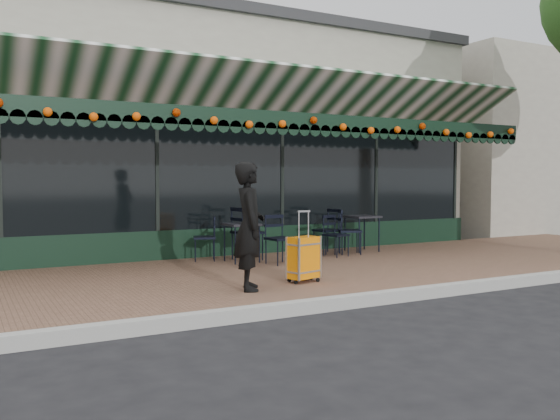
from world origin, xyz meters
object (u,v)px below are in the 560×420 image
woman (249,226)px  chair_a_left (327,231)px  cafe_table_b (242,227)px  chair_b_right (247,233)px  chair_a_right (350,231)px  cafe_table_a (362,219)px  chair_b_front (280,239)px  chair_b_left (205,238)px  suitcase (304,258)px  chair_a_front (336,235)px

woman → chair_a_left: bearing=-27.3°
cafe_table_b → chair_b_right: bearing=44.1°
chair_a_right → cafe_table_b: bearing=115.4°
cafe_table_a → chair_a_right: bearing=-153.5°
woman → chair_b_front: 2.29m
chair_b_left → chair_b_front: size_ratio=0.95×
cafe_table_b → chair_b_left: 0.69m
chair_b_right → suitcase: bearing=168.8°
chair_a_left → cafe_table_b: bearing=-89.3°
woman → chair_a_right: size_ratio=1.91×
cafe_table_b → chair_a_left: chair_a_left is taller
chair_a_right → chair_b_right: (-2.00, 0.16, 0.04)m
chair_a_right → chair_b_right: chair_b_right is taller
cafe_table_b → chair_b_left: size_ratio=0.84×
woman → chair_b_left: (0.48, 2.75, -0.41)m
chair_a_right → chair_b_left: 2.71m
woman → chair_a_right: (3.15, 2.31, -0.38)m
chair_a_right → chair_b_front: 1.83m
woman → chair_b_left: bearing=10.4°
suitcase → chair_a_right: (2.27, 2.15, 0.10)m
chair_b_front → chair_a_left: bearing=22.7°
chair_a_right → chair_a_left: bearing=76.4°
cafe_table_b → chair_a_front: size_ratio=0.86×
cafe_table_b → chair_a_front: 1.78m
cafe_table_b → woman: bearing=-112.7°
suitcase → woman: bearing=174.5°
woman → chair_b_right: woman is taller
chair_a_left → chair_b_left: 2.35m
chair_a_front → woman: bearing=-157.4°
cafe_table_a → chair_a_left: size_ratio=0.81×
chair_a_left → chair_b_front: chair_a_left is taller
cafe_table_a → chair_b_right: chair_b_right is taller
cafe_table_a → chair_b_front: size_ratio=0.84×
chair_b_front → cafe_table_b: bearing=123.1°
chair_b_right → cafe_table_b: bearing=129.6°
chair_b_left → chair_b_front: bearing=63.3°
cafe_table_b → chair_a_right: size_ratio=0.78×
chair_a_left → chair_a_front: chair_a_left is taller
cafe_table_b → chair_b_right: 0.29m
cafe_table_a → chair_a_front: chair_a_front is taller
woman → chair_a_front: (2.72, 2.12, -0.42)m
cafe_table_a → chair_a_front: bearing=-154.8°
chair_a_right → chair_b_front: size_ratio=1.03×
suitcase → chair_b_right: size_ratio=1.03×
cafe_table_a → chair_b_left: (-3.10, 0.22, -0.23)m
chair_a_right → chair_b_left: chair_a_right is taller
cafe_table_b → chair_a_right: bearing=0.5°
chair_a_right → chair_b_front: chair_a_right is taller
chair_a_left → chair_b_right: size_ratio=0.91×
chair_a_front → chair_b_right: (-1.57, 0.35, 0.08)m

